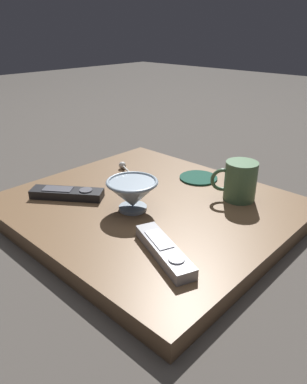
{
  "coord_description": "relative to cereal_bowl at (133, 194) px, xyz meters",
  "views": [
    {
      "loc": [
        -0.58,
        -0.56,
        0.44
      ],
      "look_at": [
        0.02,
        0.0,
        0.06
      ],
      "focal_mm": 33.61,
      "sensor_mm": 36.0,
      "label": 1
    }
  ],
  "objects": [
    {
      "name": "tv_remote_near",
      "position": [
        -0.09,
        -0.18,
        -0.03
      ],
      "size": [
        0.11,
        0.18,
        0.03
      ],
      "color": "#9E9EA3",
      "rests_on": "table"
    },
    {
      "name": "drink_coaster",
      "position": [
        0.26,
        -0.0,
        -0.04
      ],
      "size": [
        0.11,
        0.11,
        0.01
      ],
      "color": "#194738",
      "rests_on": "table"
    },
    {
      "name": "ground_plane",
      "position": [
        0.06,
        0.0,
        -0.08
      ],
      "size": [
        6.0,
        6.0,
        0.0
      ],
      "primitive_type": "plane",
      "color": "#47423D"
    },
    {
      "name": "coffee_mug",
      "position": [
        0.22,
        -0.15,
        0.01
      ],
      "size": [
        0.09,
        0.1,
        0.1
      ],
      "color": "#4C724C",
      "rests_on": "table"
    },
    {
      "name": "cereal_bowl",
      "position": [
        0.0,
        0.0,
        0.0
      ],
      "size": [
        0.12,
        0.12,
        0.07
      ],
      "color": "#8C9EAD",
      "rests_on": "table"
    },
    {
      "name": "table",
      "position": [
        0.06,
        0.0,
        -0.06
      ],
      "size": [
        0.59,
        0.66,
        0.04
      ],
      "color": "brown",
      "rests_on": "ground"
    },
    {
      "name": "teaspoon",
      "position": [
        0.15,
        0.2,
        -0.03
      ],
      "size": [
        0.07,
        0.14,
        0.02
      ],
      "color": "silver",
      "rests_on": "table"
    },
    {
      "name": "tv_remote_far",
      "position": [
        -0.07,
        0.17,
        -0.03
      ],
      "size": [
        0.15,
        0.18,
        0.02
      ],
      "color": "black",
      "rests_on": "table"
    }
  ]
}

